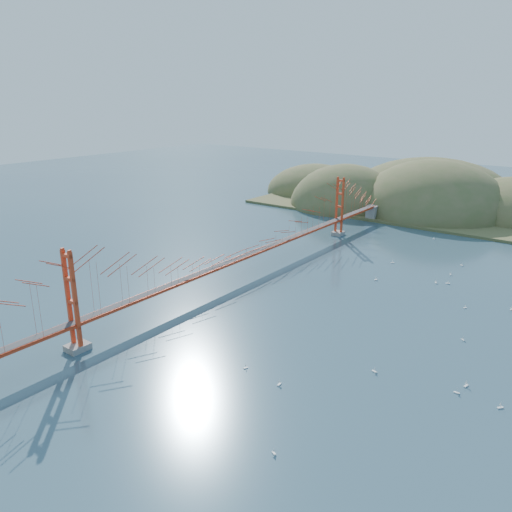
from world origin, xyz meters
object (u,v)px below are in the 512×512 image
Objects in this scene: sailboat_1 at (436,282)px; sailboat_2 at (375,371)px; bridge at (246,232)px; sailboat_0 at (246,367)px.

sailboat_2 is (3.40, -29.18, 0.01)m from sailboat_1.
bridge is at bearing 152.55° from sailboat_2.
sailboat_2 is (10.91, 7.38, 0.02)m from sailboat_0.
sailboat_1 is 1.12× the size of sailboat_0.
bridge is 28.79m from sailboat_0.
sailboat_2 is at bearing -27.45° from bridge.
sailboat_2 is (28.15, -14.63, -6.86)m from bridge.
sailboat_0 is at bearing -101.62° from sailboat_1.
sailboat_1 reaches higher than sailboat_0.
sailboat_0 is (-7.52, -36.55, -0.01)m from sailboat_1.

